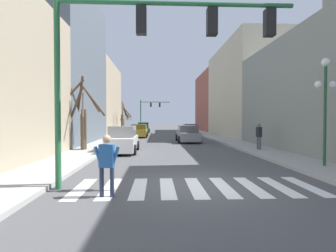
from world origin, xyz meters
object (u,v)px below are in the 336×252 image
at_px(street_tree_right_mid, 123,119).
at_px(street_tree_left_mid, 124,120).
at_px(car_parked_right_near, 143,128).
at_px(pedestrian_near_right_corner, 259,134).
at_px(pedestrian_on_left_sidewalk, 107,160).
at_px(street_lamp_right_corner, 325,90).
at_px(car_at_intersection, 188,134).
at_px(street_tree_right_near, 82,117).
at_px(traffic_signal_near, 148,41).
at_px(car_driving_away_lane, 123,140).
at_px(street_tree_left_far, 84,120).
at_px(car_parked_left_near, 190,130).
at_px(traffic_signal_far, 149,109).
at_px(car_parked_right_far, 139,131).

relative_size(street_tree_right_mid, street_tree_left_mid, 1.04).
xyz_separation_m(car_parked_right_near, street_tree_left_mid, (-2.54, -5.34, 1.35)).
distance_m(pedestrian_near_right_corner, pedestrian_on_left_sidewalk, 12.81).
relative_size(street_lamp_right_corner, car_parked_right_near, 1.10).
bearing_deg(car_at_intersection, car_parked_right_near, 15.55).
xyz_separation_m(car_at_intersection, street_tree_right_near, (-8.09, -6.92, 1.56)).
xyz_separation_m(traffic_signal_near, street_tree_right_near, (-4.81, 9.83, -2.30)).
xyz_separation_m(car_driving_away_lane, street_tree_left_far, (-2.62, 0.36, 1.29)).
xyz_separation_m(car_parked_left_near, street_tree_left_far, (-9.47, -18.45, 1.37)).
height_order(traffic_signal_far, street_tree_right_near, traffic_signal_far).
bearing_deg(car_parked_right_near, street_tree_left_mid, 154.62).
distance_m(street_tree_left_mid, street_tree_left_far, 20.56).
distance_m(car_driving_away_lane, street_tree_right_near, 3.35).
relative_size(car_at_intersection, car_parked_left_near, 1.03).
relative_size(traffic_signal_near, car_parked_right_far, 1.57).
height_order(street_tree_right_mid, street_tree_right_near, street_tree_right_near).
relative_size(car_at_intersection, car_driving_away_lane, 1.11).
xyz_separation_m(traffic_signal_near, street_tree_left_mid, (-4.40, 29.91, -2.48)).
bearing_deg(car_parked_right_far, pedestrian_near_right_corner, -148.89).
bearing_deg(street_tree_right_near, street_tree_right_mid, 88.10).
bearing_deg(traffic_signal_far, street_lamp_right_corner, -77.98).
bearing_deg(traffic_signal_near, pedestrian_near_right_corner, 51.48).
xyz_separation_m(street_tree_right_near, street_tree_left_far, (0.25, -0.48, -0.21)).
bearing_deg(car_at_intersection, car_driving_away_lane, 146.09).
xyz_separation_m(car_driving_away_lane, car_parked_left_near, (6.85, 18.81, -0.07)).
bearing_deg(car_parked_left_near, traffic_signal_far, 21.13).
relative_size(car_parked_left_near, car_parked_right_near, 1.11).
relative_size(car_parked_right_far, car_parked_right_near, 1.13).
xyz_separation_m(car_at_intersection, pedestrian_near_right_corner, (3.82, -7.82, 0.46)).
bearing_deg(car_at_intersection, car_parked_right_far, 36.21).
distance_m(pedestrian_near_right_corner, street_tree_right_mid, 21.77).
xyz_separation_m(street_tree_right_mid, street_tree_left_far, (-0.33, -18.14, -0.10)).
distance_m(traffic_signal_far, street_tree_left_far, 34.33).
bearing_deg(car_driving_away_lane, car_at_intersection, -33.91).
bearing_deg(street_tree_right_mid, street_lamp_right_corner, -64.57).
bearing_deg(street_tree_left_far, pedestrian_on_left_sidewalk, -71.47).
relative_size(street_lamp_right_corner, car_driving_away_lane, 1.07).
bearing_deg(street_tree_left_far, traffic_signal_far, 84.25).
height_order(street_lamp_right_corner, car_parked_right_near, street_lamp_right_corner).
bearing_deg(street_tree_left_mid, car_parked_left_near, -12.77).
bearing_deg(car_parked_right_far, traffic_signal_far, -2.08).
bearing_deg(pedestrian_near_right_corner, street_lamp_right_corner, -2.69).
distance_m(traffic_signal_near, car_at_intersection, 17.51).
distance_m(street_lamp_right_corner, car_at_intersection, 14.87).
bearing_deg(car_parked_right_near, street_tree_left_far, 174.07).
distance_m(car_parked_left_near, pedestrian_on_left_sidewalk, 29.31).
relative_size(traffic_signal_near, car_parked_right_near, 1.76).
distance_m(traffic_signal_near, pedestrian_on_left_sidewalk, 3.86).
distance_m(traffic_signal_near, car_parked_right_near, 35.51).
distance_m(car_at_intersection, car_driving_away_lane, 9.35).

